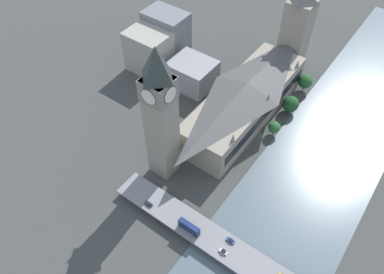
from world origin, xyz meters
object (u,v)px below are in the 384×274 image
Objects in this scene: road_bridge at (255,267)px; car_northbound_mid at (149,204)px; double_decker_bus_rear at (189,227)px; car_northbound_tail at (230,241)px; car_northbound_lead at (223,252)px; parliament_hall at (245,100)px; victoria_tower at (296,31)px; clock_tower at (160,112)px.

road_bridge is 35.98× the size of car_northbound_mid.
double_decker_bus_rear reaches higher than car_northbound_tail.
road_bridge is 14.50m from car_northbound_lead.
double_decker_bus_rear is at bearing 103.69° from parliament_hall.
victoria_tower is at bearing -74.81° from car_northbound_lead.
clock_tower is 44.37m from car_northbound_mid.
double_decker_bus_rear is at bearing 98.03° from victoria_tower.
car_northbound_mid is (3.44, 141.26, -22.15)m from victoria_tower.
clock_tower is at bearing -18.73° from car_northbound_tail.
road_bridge is at bearing -175.07° from double_decker_bus_rear.
road_bridge is at bearing 110.79° from victoria_tower.
double_decker_bus_rear is (-19.83, 140.48, -20.10)m from victoria_tower.
parliament_hall is at bearing -63.18° from car_northbound_tail.
clock_tower reaches higher than parliament_hall.
car_northbound_tail is at bearing 116.82° from parliament_hall.
clock_tower reaches higher than car_northbound_mid.
car_northbound_mid is 1.03× the size of car_northbound_tail.
clock_tower is 19.54× the size of car_northbound_lead.
car_northbound_lead is (-51.39, 23.51, -35.68)m from clock_tower.
car_northbound_lead is 41.55m from car_northbound_mid.
road_bridge is (-52.27, 137.68, -23.70)m from victoria_tower.
car_northbound_tail is (-41.32, -7.10, -0.05)m from car_northbound_mid.
road_bridge is 13.58× the size of double_decker_bus_rear.
victoria_tower is 141.17m from car_northbound_tail.
parliament_hall reaches higher than car_northbound_lead.
double_decker_bus_rear is at bearing 19.27° from car_northbound_tail.
double_decker_bus_rear reaches higher than car_northbound_mid.
victoria_tower is (-13.29, -116.81, -13.55)m from clock_tower.
victoria_tower is 14.70× the size of car_northbound_tail.
parliament_hall is at bearing 90.05° from victoria_tower.
car_northbound_mid is (3.49, 81.94, -7.62)m from parliament_hall.
car_northbound_tail is (0.21, -6.15, -0.06)m from car_northbound_lead.
victoria_tower is (0.06, -59.32, 14.52)m from parliament_hall.
car_northbound_mid is (41.54, 0.94, -0.01)m from car_northbound_lead.
car_northbound_mid is (55.71, 3.58, 1.56)m from road_bridge.
clock_tower is 52.81m from double_decker_bus_rear.
clock_tower is 118.34m from victoria_tower.
victoria_tower is 147.07m from car_northbound_lead.
car_northbound_tail is at bearing 105.77° from victoria_tower.
car_northbound_lead is (-38.10, 140.32, -22.14)m from victoria_tower.
double_decker_bus_rear reaches higher than road_bridge.
car_northbound_tail is at bearing -160.73° from double_decker_bus_rear.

